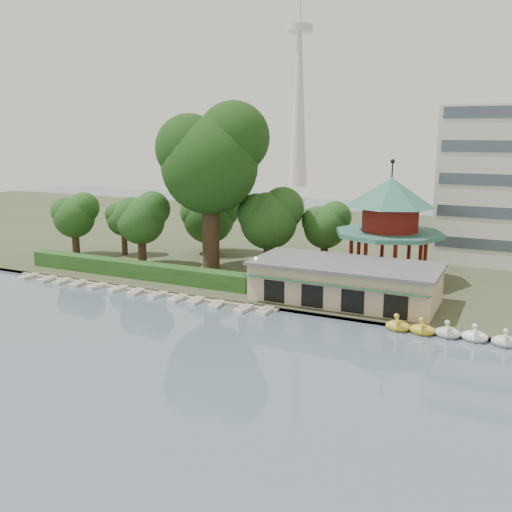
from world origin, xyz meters
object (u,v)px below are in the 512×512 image
Objects in this scene: boathouse at (345,281)px; dock at (139,289)px; big_tree at (211,157)px; pavilion at (390,219)px.

dock is at bearing -167.76° from boathouse.
big_tree is (3.16, 10.99, 14.03)m from dock.
pavilion is (24.00, 14.80, 7.36)m from dock.
pavilion is (2.00, 10.03, 5.11)m from boathouse.
boathouse is 23.07m from big_tree.
boathouse is at bearing 12.24° from dock.
boathouse is 1.38× the size of pavilion.
boathouse is 11.43m from pavilion.
big_tree is at bearing 73.96° from dock.
big_tree is at bearing -169.64° from pavilion.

